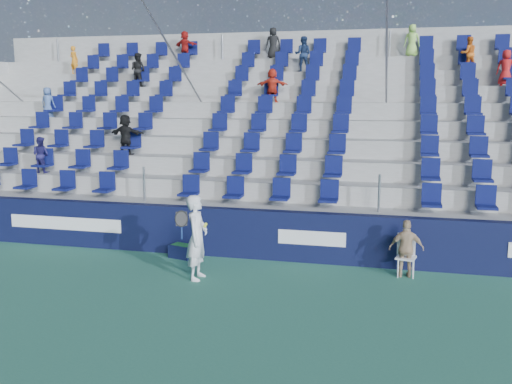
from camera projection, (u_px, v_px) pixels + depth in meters
ground at (211, 302)px, 10.98m from camera, size 70.00×70.00×0.00m
sponsor_wall at (252, 234)px, 13.89m from camera, size 24.00×0.32×1.20m
grandstand at (290, 151)px, 18.51m from camera, size 24.00×8.17×6.63m
tennis_player at (197, 237)px, 12.23m from camera, size 0.69×0.68×1.84m
line_judge_chair at (406, 252)px, 12.56m from camera, size 0.48×0.49×0.91m
line_judge at (406, 249)px, 12.41m from camera, size 0.77×0.36×1.28m
ball_bin at (182, 250)px, 13.97m from camera, size 0.67×0.53×0.33m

